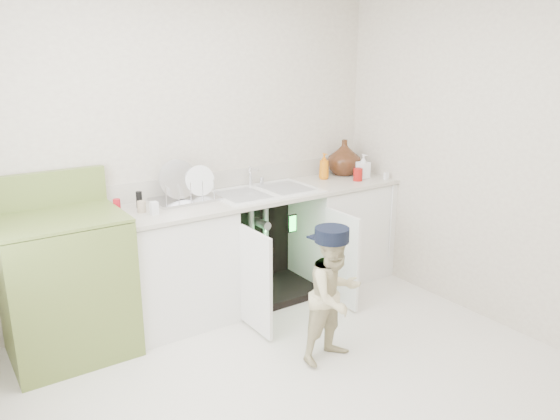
# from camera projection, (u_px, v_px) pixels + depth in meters

# --- Properties ---
(ground) EXTENTS (3.50, 3.50, 0.00)m
(ground) POSITION_uv_depth(u_px,v_px,m) (295.00, 385.00, 3.38)
(ground) COLOR beige
(ground) RESTS_ON ground
(room_shell) EXTENTS (6.00, 5.50, 1.26)m
(room_shell) POSITION_uv_depth(u_px,v_px,m) (297.00, 189.00, 3.03)
(room_shell) COLOR beige
(room_shell) RESTS_ON ground
(counter_run) EXTENTS (2.44, 1.02, 1.22)m
(counter_run) POSITION_uv_depth(u_px,v_px,m) (267.00, 241.00, 4.52)
(counter_run) COLOR white
(counter_run) RESTS_ON ground
(avocado_stove) EXTENTS (0.78, 0.65, 1.21)m
(avocado_stove) POSITION_uv_depth(u_px,v_px,m) (66.00, 284.00, 3.62)
(avocado_stove) COLOR olive
(avocado_stove) RESTS_ON ground
(repair_worker) EXTENTS (0.47, 0.94, 0.92)m
(repair_worker) POSITION_uv_depth(u_px,v_px,m) (335.00, 294.00, 3.55)
(repair_worker) COLOR beige
(repair_worker) RESTS_ON ground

